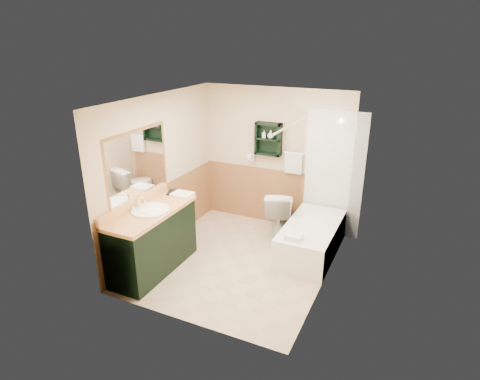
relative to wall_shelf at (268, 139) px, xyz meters
name	(u,v)px	position (x,y,z in m)	size (l,w,h in m)	color
floor	(238,261)	(0.10, -1.41, -1.55)	(3.00, 3.00, 0.00)	#C1A98D
back_wall	(276,158)	(0.10, 0.11, -0.35)	(2.60, 0.04, 2.40)	#FFE7C7
left_wall	(160,173)	(-1.22, -1.41, -0.35)	(0.04, 3.00, 2.40)	#FFE7C7
right_wall	(332,202)	(1.42, -1.41, -0.35)	(0.04, 3.00, 2.40)	#FFE7C7
ceiling	(238,98)	(0.10, -1.41, 0.87)	(2.60, 3.00, 0.04)	white
wainscot_left	(165,215)	(-1.19, -1.41, -1.05)	(2.98, 2.98, 1.00)	#B27748
wainscot_back	(274,196)	(0.10, 0.08, -1.05)	(2.58, 2.58, 1.00)	#B27748
mirror_frame	(138,165)	(-1.17, -1.96, -0.05)	(1.30, 1.30, 1.00)	brown
mirror_glass	(138,165)	(-1.17, -1.96, -0.05)	(1.20, 1.20, 0.90)	white
tile_right	(340,193)	(1.38, -0.66, -0.50)	(1.50, 1.50, 2.10)	white
tile_back	(334,175)	(1.13, 0.07, -0.50)	(0.95, 0.95, 2.10)	white
tile_accent	(345,135)	(1.37, -0.66, 0.35)	(1.50, 1.50, 0.10)	#144830
wall_shelf	(268,139)	(0.00, 0.00, 0.00)	(0.45, 0.15, 0.55)	black
hair_dryer	(252,157)	(-0.30, 0.02, -0.35)	(0.10, 0.24, 0.18)	white
towel_bar	(294,153)	(0.45, 0.04, -0.20)	(0.40, 0.06, 0.40)	white
curtain_rod	(293,123)	(0.63, -0.66, 0.45)	(0.03, 0.03, 1.60)	silver
shower_curtain	(294,175)	(0.63, -0.48, -0.40)	(1.05, 1.05, 1.70)	#BEAD8F
vanity	(153,240)	(-0.89, -2.11, -1.09)	(0.59, 1.46, 0.93)	black
bathtub	(311,239)	(1.03, -0.72, -1.30)	(0.75, 1.50, 0.50)	white
toilet	(279,212)	(0.34, -0.30, -1.16)	(0.45, 0.80, 0.78)	white
counter_towel	(182,194)	(-0.79, -1.46, -0.60)	(0.30, 0.24, 0.04)	white
vanity_book	(167,185)	(-1.06, -1.46, -0.50)	(0.18, 0.02, 0.25)	black
tub_towel	(294,237)	(0.91, -1.29, -1.02)	(0.24, 0.20, 0.07)	white
soap_bottle_a	(264,136)	(-0.07, -0.01, 0.04)	(0.06, 0.12, 0.06)	white
soap_bottle_b	(271,135)	(0.04, -0.01, 0.07)	(0.11, 0.14, 0.11)	white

